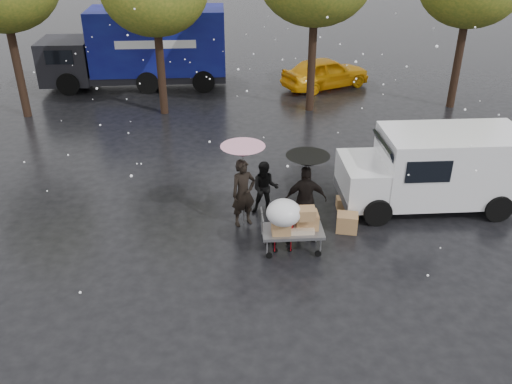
{
  "coord_description": "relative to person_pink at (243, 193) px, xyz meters",
  "views": [
    {
      "loc": [
        -1.12,
        -11.32,
        7.67
      ],
      "look_at": [
        -0.32,
        1.0,
        1.02
      ],
      "focal_mm": 38.0,
      "sensor_mm": 36.0,
      "label": 1
    }
  ],
  "objects": [
    {
      "name": "person_black",
      "position": [
        1.58,
        -0.45,
        -0.01
      ],
      "size": [
        1.1,
        0.5,
        1.85
      ],
      "primitive_type": "imported",
      "rotation": [
        0.0,
        0.0,
        3.1
      ],
      "color": "black",
      "rests_on": "ground"
    },
    {
      "name": "box_ground_near",
      "position": [
        2.69,
        -0.54,
        -0.69
      ],
      "size": [
        0.63,
        0.55,
        0.49
      ],
      "primitive_type": "cube",
      "rotation": [
        0.0,
        0.0,
        -0.24
      ],
      "color": "olive",
      "rests_on": "ground"
    },
    {
      "name": "vendor_cart",
      "position": [
        1.22,
        -1.34,
        -0.21
      ],
      "size": [
        1.52,
        0.8,
        1.27
      ],
      "color": "slate",
      "rests_on": "ground"
    },
    {
      "name": "yellow_taxi",
      "position": [
        4.32,
        11.85,
        -0.22
      ],
      "size": [
        4.48,
        3.25,
        1.42
      ],
      "primitive_type": "imported",
      "rotation": [
        0.0,
        0.0,
        2.0
      ],
      "color": "#FFB30D",
      "rests_on": "ground"
    },
    {
      "name": "person_middle",
      "position": [
        0.62,
        0.53,
        -0.16
      ],
      "size": [
        0.8,
        0.65,
        1.54
      ],
      "primitive_type": "imported",
      "rotation": [
        0.0,
        0.0,
        -0.09
      ],
      "color": "black",
      "rests_on": "ground"
    },
    {
      "name": "person_pink",
      "position": [
        0.0,
        0.0,
        0.0
      ],
      "size": [
        0.8,
        0.68,
        1.86
      ],
      "primitive_type": "imported",
      "rotation": [
        0.0,
        0.0,
        0.41
      ],
      "color": "black",
      "rests_on": "ground"
    },
    {
      "name": "blue_truck",
      "position": [
        -4.12,
        12.66,
        0.83
      ],
      "size": [
        8.3,
        2.6,
        3.5
      ],
      "color": "#0C0C61",
      "rests_on": "ground"
    },
    {
      "name": "white_van",
      "position": [
        5.37,
        0.7,
        0.23
      ],
      "size": [
        4.91,
        2.18,
        2.2
      ],
      "color": "white",
      "rests_on": "ground"
    },
    {
      "name": "umbrella_pink",
      "position": [
        0.0,
        0.0,
        1.19
      ],
      "size": [
        1.14,
        1.14,
        2.27
      ],
      "color": "#4C4C4C",
      "rests_on": "ground"
    },
    {
      "name": "umbrella_black",
      "position": [
        1.58,
        -0.45,
        1.08
      ],
      "size": [
        1.09,
        1.09,
        2.17
      ],
      "color": "#4C4C4C",
      "rests_on": "ground"
    },
    {
      "name": "box_ground_far",
      "position": [
        2.86,
        0.68,
        -0.77
      ],
      "size": [
        0.42,
        0.34,
        0.31
      ],
      "primitive_type": "cube",
      "rotation": [
        0.0,
        0.0,
        -0.07
      ],
      "color": "olive",
      "rests_on": "ground"
    },
    {
      "name": "shopping_cart",
      "position": [
        0.9,
        -1.41,
        0.13
      ],
      "size": [
        0.84,
        0.84,
        1.46
      ],
      "color": "#AB0913",
      "rests_on": "ground"
    },
    {
      "name": "ground",
      "position": [
        0.64,
        -1.13,
        -0.93
      ],
      "size": [
        90.0,
        90.0,
        0.0
      ],
      "primitive_type": "plane",
      "color": "black",
      "rests_on": "ground"
    }
  ]
}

